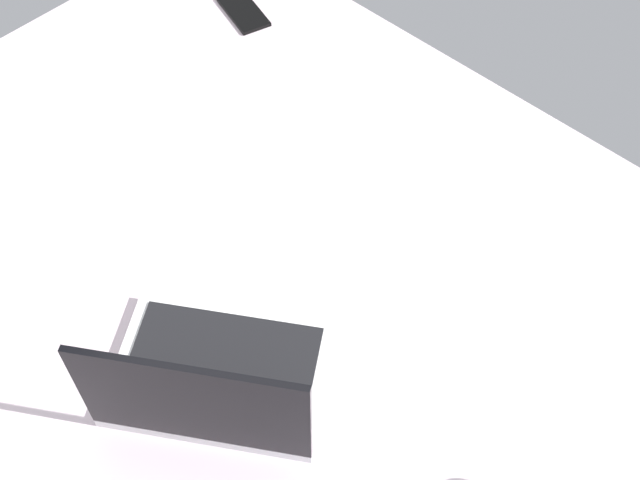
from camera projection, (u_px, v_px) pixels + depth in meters
bed_mattress at (267, 330)px, 144.26cm from camera, size 180.00×140.00×18.00cm
laptop at (214, 380)px, 123.57cm from camera, size 40.21×37.37×23.00cm
cell_phone at (243, 12)px, 182.53cm from camera, size 15.38×10.64×0.80cm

